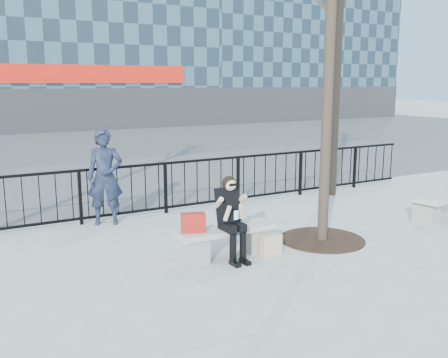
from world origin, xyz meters
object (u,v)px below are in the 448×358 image
bench_main (227,238)px  standing_man (105,177)px  bench_second (447,203)px  seated_woman (232,219)px

bench_main → standing_man: size_ratio=0.87×
bench_second → standing_man: standing_man is taller
seated_woman → bench_main: bearing=90.0°
bench_main → bench_second: 5.06m
bench_second → standing_man: (-6.20, 3.04, 0.61)m
standing_man → bench_main: bearing=-49.3°
seated_woman → standing_man: (-1.14, 2.96, 0.27)m
bench_main → standing_man: (-1.14, 2.80, 0.64)m
standing_man → bench_second: bearing=-7.6°
bench_main → bench_second: size_ratio=0.90×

